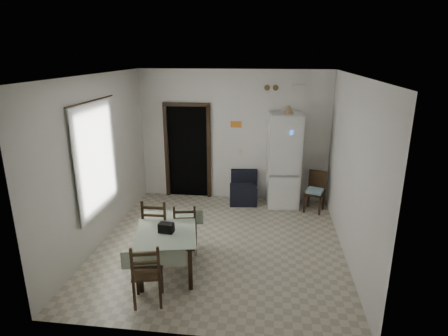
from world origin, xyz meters
name	(u,v)px	position (x,y,z in m)	size (l,w,h in m)	color
ground	(220,244)	(0.00, 0.00, 0.00)	(4.50, 4.50, 0.00)	#C0B69C
ceiling	(220,75)	(0.00, 0.00, 2.90)	(4.20, 4.50, 0.02)	white
wall_back	(234,136)	(0.00, 2.25, 1.45)	(4.20, 0.02, 2.90)	white
wall_front	(192,225)	(0.00, -2.25, 1.45)	(4.20, 0.02, 2.90)	white
wall_left	(99,161)	(-2.10, 0.00, 1.45)	(0.02, 4.50, 2.90)	white
wall_right	(351,170)	(2.10, 0.00, 1.45)	(0.02, 4.50, 2.90)	white
doorway	(190,149)	(-1.05, 2.45, 1.06)	(1.06, 0.52, 2.22)	black
window_recess	(90,158)	(-2.15, -0.20, 1.55)	(0.10, 1.20, 1.60)	silver
curtain	(97,159)	(-2.04, -0.20, 1.55)	(0.02, 1.45, 1.85)	white
curtain_rod	(91,101)	(-2.03, -0.20, 2.50)	(0.02, 0.02, 1.60)	black
calendar	(236,129)	(0.05, 2.24, 1.62)	(0.28, 0.02, 0.40)	white
calendar_image	(236,124)	(0.05, 2.23, 1.72)	(0.24, 0.01, 0.14)	orange
light_switch	(240,152)	(0.15, 2.24, 1.10)	(0.08, 0.02, 0.12)	beige
vent_left	(267,88)	(0.70, 2.23, 2.52)	(0.12, 0.12, 0.03)	brown
vent_right	(276,88)	(0.88, 2.23, 2.52)	(0.12, 0.12, 0.03)	brown
emergency_light	(299,87)	(1.35, 2.21, 2.55)	(0.25, 0.07, 0.09)	white
fridge	(284,161)	(1.11, 1.93, 1.02)	(0.66, 0.66, 2.03)	white
tan_cone	(289,109)	(1.16, 1.88, 2.13)	(0.22, 0.22, 0.18)	tan
navy_seat	(243,188)	(0.25, 1.93, 0.36)	(0.59, 0.57, 0.72)	black
corner_chair	(315,192)	(1.78, 1.66, 0.43)	(0.37, 0.37, 0.85)	black
dining_table	(168,248)	(-0.71, -0.87, 0.35)	(0.88, 1.33, 0.69)	#A1B298
black_bag	(166,228)	(-0.67, -1.00, 0.76)	(0.22, 0.13, 0.14)	black
dining_chair_far_left	(158,225)	(-0.99, -0.41, 0.50)	(0.42, 0.42, 0.99)	black
dining_chair_far_right	(185,228)	(-0.55, -0.32, 0.44)	(0.38, 0.38, 0.89)	black
dining_chair_near_head	(147,272)	(-0.75, -1.69, 0.45)	(0.39, 0.39, 0.91)	black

